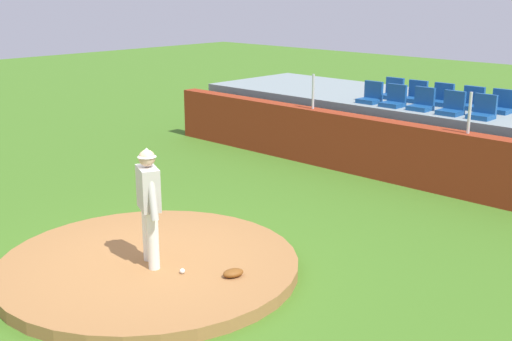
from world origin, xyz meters
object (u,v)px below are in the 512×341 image
(stadium_chair_1, at_px, (394,100))
(stadium_chair_4, at_px, (483,111))
(fielding_glove, at_px, (233,273))
(stadium_chair_0, at_px, (371,96))
(pitcher, at_px, (149,198))
(stadium_chair_3, at_px, (452,107))
(stadium_chair_9, at_px, (501,105))
(stadium_chair_5, at_px, (392,92))
(stadium_chair_6, at_px, (416,95))
(stadium_chair_8, at_px, (472,102))
(stadium_chair_2, at_px, (422,103))
(baseball, at_px, (182,271))
(stadium_chair_7, at_px, (442,98))

(stadium_chair_1, height_order, stadium_chair_4, same)
(fielding_glove, height_order, stadium_chair_0, stadium_chair_0)
(pitcher, height_order, stadium_chair_1, pitcher)
(stadium_chair_0, bearing_deg, stadium_chair_1, 175.65)
(pitcher, bearing_deg, stadium_chair_3, 110.40)
(stadium_chair_0, bearing_deg, stadium_chair_3, 178.81)
(stadium_chair_9, bearing_deg, fielding_glove, 89.48)
(stadium_chair_0, bearing_deg, stadium_chair_5, -91.23)
(fielding_glove, xyz_separation_m, stadium_chair_3, (-0.59, 7.18, 1.31))
(stadium_chair_1, bearing_deg, stadium_chair_9, -155.60)
(stadium_chair_0, relative_size, stadium_chair_5, 1.00)
(stadium_chair_0, distance_m, stadium_chair_6, 1.11)
(stadium_chair_8, height_order, stadium_chair_9, same)
(stadium_chair_5, bearing_deg, pitcher, 99.98)
(stadium_chair_1, distance_m, stadium_chair_3, 1.43)
(stadium_chair_6, relative_size, stadium_chair_9, 1.00)
(pitcher, bearing_deg, stadium_chair_2, 115.93)
(stadium_chair_2, distance_m, stadium_chair_4, 1.43)
(baseball, relative_size, stadium_chair_8, 0.15)
(baseball, xyz_separation_m, stadium_chair_7, (-0.75, 8.53, 1.33))
(stadium_chair_5, bearing_deg, stadium_chair_7, 179.09)
(fielding_glove, relative_size, stadium_chair_6, 0.60)
(fielding_glove, xyz_separation_m, stadium_chair_9, (0.07, 8.13, 1.31))
(fielding_glove, xyz_separation_m, stadium_chair_2, (-1.34, 7.22, 1.31))
(stadium_chair_2, distance_m, stadium_chair_5, 1.62)
(stadium_chair_0, height_order, stadium_chair_4, same)
(stadium_chair_4, xyz_separation_m, stadium_chair_8, (-0.68, 0.88, 0.00))
(stadium_chair_2, xyz_separation_m, stadium_chair_6, (-0.67, 0.87, 0.00))
(fielding_glove, height_order, stadium_chair_7, stadium_chair_7)
(stadium_chair_4, relative_size, stadium_chair_7, 1.00)
(baseball, distance_m, stadium_chair_6, 8.73)
(stadium_chair_2, xyz_separation_m, stadium_chair_8, (0.75, 0.87, 0.00))
(stadium_chair_8, bearing_deg, pitcher, 86.21)
(stadium_chair_0, bearing_deg, stadium_chair_9, -161.99)
(stadium_chair_2, xyz_separation_m, stadium_chair_4, (1.43, -0.01, 0.00))
(stadium_chair_8, relative_size, stadium_chair_9, 1.00)
(pitcher, height_order, stadium_chair_7, pitcher)
(stadium_chair_1, bearing_deg, stadium_chair_4, -179.05)
(stadium_chair_0, height_order, stadium_chair_1, same)
(baseball, xyz_separation_m, stadium_chair_0, (-2.12, 7.65, 1.33))
(stadium_chair_2, bearing_deg, stadium_chair_7, -90.08)
(pitcher, bearing_deg, stadium_chair_0, 125.87)
(baseball, height_order, stadium_chair_4, stadium_chair_4)
(stadium_chair_5, bearing_deg, stadium_chair_0, 88.77)
(pitcher, distance_m, stadium_chair_9, 8.74)
(stadium_chair_7, relative_size, stadium_chair_8, 1.00)
(stadium_chair_1, xyz_separation_m, stadium_chair_9, (2.10, 0.95, 0.00))
(pitcher, distance_m, stadium_chair_6, 8.65)
(stadium_chair_0, relative_size, stadium_chair_2, 1.00)
(stadium_chair_3, bearing_deg, baseball, 90.07)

